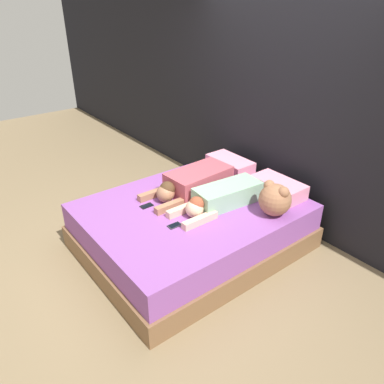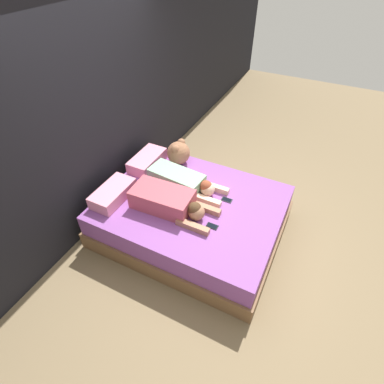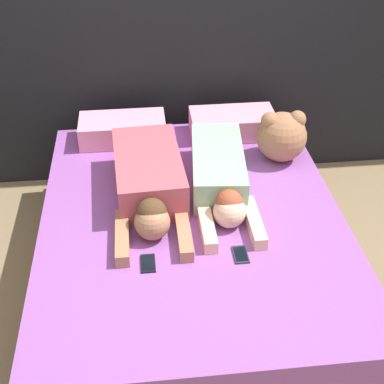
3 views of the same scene
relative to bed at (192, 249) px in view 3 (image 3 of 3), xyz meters
The scene contains 10 objects.
ground_plane 0.25m from the bed, ahead, with size 12.00×12.00×0.00m, color #7F6B4C.
wall_back 1.62m from the bed, 90.00° to the left, with size 12.00×0.06×2.60m.
bed is the anchor object (origin of this frame).
pillow_head_left 1.01m from the bed, 113.27° to the left, with size 0.58×0.30×0.16m.
pillow_head_right 1.01m from the bed, 66.73° to the left, with size 0.58×0.30×0.16m.
person_left 0.47m from the bed, 140.71° to the left, with size 0.41×1.03×0.23m.
person_right 0.46m from the bed, 48.25° to the left, with size 0.37×1.02×0.20m.
cell_phone_left 0.53m from the bed, 124.47° to the right, with size 0.07×0.13×0.01m.
cell_phone_right 0.50m from the bed, 60.59° to the right, with size 0.07×0.13×0.01m.
plush_toy 0.92m from the bed, 39.78° to the left, with size 0.32×0.32×0.33m.
Camera 3 is at (-0.26, -2.34, 2.34)m, focal length 50.00 mm.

